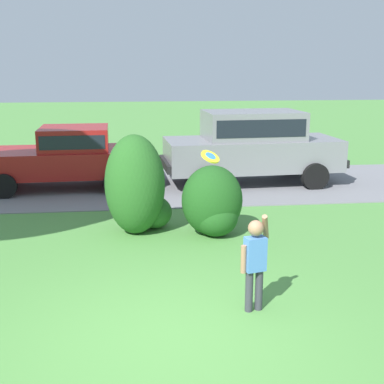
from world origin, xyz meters
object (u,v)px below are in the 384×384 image
(parked_sedan, at_px, (67,155))
(parked_suv, at_px, (252,143))
(frisbee, at_px, (210,157))
(child_thrower, at_px, (255,258))

(parked_sedan, distance_m, parked_suv, 4.79)
(parked_sedan, xyz_separation_m, frisbee, (2.76, -6.16, 0.98))
(parked_suv, height_order, frisbee, frisbee)
(parked_sedan, distance_m, child_thrower, 7.95)
(frisbee, bearing_deg, child_thrower, -69.86)
(parked_sedan, height_order, child_thrower, parked_sedan)
(parked_sedan, height_order, parked_suv, parked_suv)
(parked_suv, distance_m, child_thrower, 7.41)
(child_thrower, xyz_separation_m, frisbee, (-0.41, 1.12, 1.11))
(parked_suv, relative_size, frisbee, 15.57)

